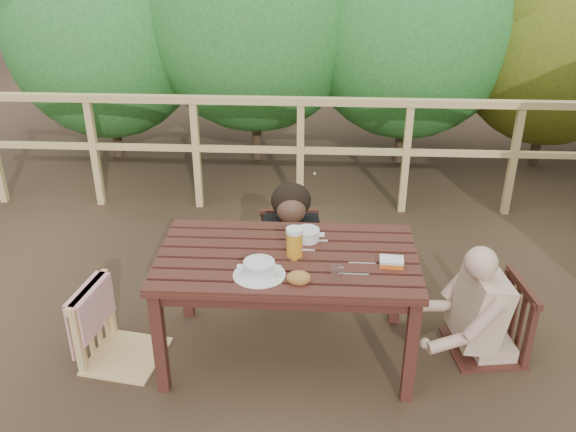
# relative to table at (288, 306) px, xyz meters

# --- Properties ---
(ground) EXTENTS (60.00, 60.00, 0.00)m
(ground) POSITION_rel_table_xyz_m (0.00, 0.00, -0.33)
(ground) COLOR #483422
(ground) RESTS_ON ground
(table) EXTENTS (1.45, 0.81, 0.67)m
(table) POSITION_rel_table_xyz_m (0.00, 0.00, 0.00)
(table) COLOR #3A1B14
(table) RESTS_ON ground
(chair_left) EXTENTS (0.50, 0.50, 0.87)m
(chair_left) POSITION_rel_table_xyz_m (-0.96, -0.10, 0.10)
(chair_left) COLOR tan
(chair_left) RESTS_ON ground
(chair_far) EXTENTS (0.46, 0.46, 0.86)m
(chair_far) POSITION_rel_table_xyz_m (-0.03, 0.86, 0.09)
(chair_far) COLOR #3A1B14
(chair_far) RESTS_ON ground
(chair_right) EXTENTS (0.49, 0.49, 0.86)m
(chair_right) POSITION_rel_table_xyz_m (1.19, 0.10, 0.10)
(chair_right) COLOR #3A1B14
(chair_right) RESTS_ON ground
(woman) EXTENTS (0.53, 0.64, 1.21)m
(woman) POSITION_rel_table_xyz_m (-0.03, 0.88, 0.27)
(woman) COLOR black
(woman) RESTS_ON ground
(diner_right) EXTENTS (0.64, 0.55, 1.17)m
(diner_right) POSITION_rel_table_xyz_m (1.22, 0.10, 0.25)
(diner_right) COLOR #CCA88B
(diner_right) RESTS_ON ground
(railing) EXTENTS (5.60, 0.10, 1.01)m
(railing) POSITION_rel_table_xyz_m (0.00, 2.00, 0.17)
(railing) COLOR tan
(railing) RESTS_ON ground
(soup_near) EXTENTS (0.28, 0.28, 0.09)m
(soup_near) POSITION_rel_table_xyz_m (-0.14, -0.22, 0.38)
(soup_near) COLOR silver
(soup_near) RESTS_ON table
(soup_far) EXTENTS (0.24, 0.24, 0.08)m
(soup_far) POSITION_rel_table_xyz_m (0.10, 0.18, 0.38)
(soup_far) COLOR silver
(soup_far) RESTS_ON table
(bread_roll) EXTENTS (0.13, 0.10, 0.07)m
(bread_roll) POSITION_rel_table_xyz_m (0.07, -0.27, 0.37)
(bread_roll) COLOR #A96D2B
(bread_roll) RESTS_ON table
(beer_glass) EXTENTS (0.09, 0.09, 0.18)m
(beer_glass) POSITION_rel_table_xyz_m (0.04, -0.01, 0.43)
(beer_glass) COLOR #E0A00E
(beer_glass) RESTS_ON table
(tumbler) EXTENTS (0.07, 0.07, 0.08)m
(tumbler) POSITION_rel_table_xyz_m (0.27, -0.22, 0.38)
(tumbler) COLOR silver
(tumbler) RESTS_ON table
(butter_tub) EXTENTS (0.14, 0.10, 0.06)m
(butter_tub) POSITION_rel_table_xyz_m (0.57, -0.08, 0.36)
(butter_tub) COLOR white
(butter_tub) RESTS_ON table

